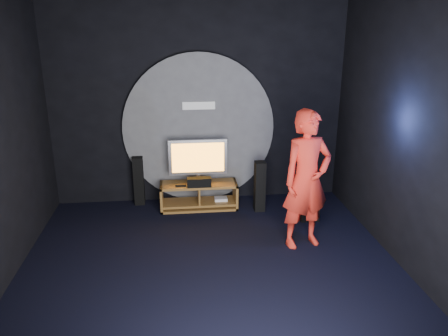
% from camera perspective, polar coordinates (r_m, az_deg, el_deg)
% --- Properties ---
extents(floor, '(5.00, 5.00, 0.00)m').
position_cam_1_polar(floor, '(5.81, -1.65, -13.34)').
color(floor, black).
rests_on(floor, ground).
extents(back_wall, '(5.00, 0.04, 3.50)m').
position_cam_1_polar(back_wall, '(7.53, -3.37, 8.51)').
color(back_wall, black).
rests_on(back_wall, ground).
extents(front_wall, '(5.00, 0.04, 3.50)m').
position_cam_1_polar(front_wall, '(2.78, 2.36, -9.93)').
color(front_wall, black).
rests_on(front_wall, ground).
extents(right_wall, '(0.04, 5.00, 3.50)m').
position_cam_1_polar(right_wall, '(5.84, 23.48, 3.99)').
color(right_wall, black).
rests_on(right_wall, ground).
extents(wall_disc_panel, '(2.60, 0.11, 2.60)m').
position_cam_1_polar(wall_disc_panel, '(7.57, -3.28, 5.10)').
color(wall_disc_panel, '#515156').
rests_on(wall_disc_panel, ground).
extents(media_console, '(1.31, 0.45, 0.45)m').
position_cam_1_polar(media_console, '(7.54, -3.24, -3.82)').
color(media_console, olive).
rests_on(media_console, ground).
extents(tv, '(0.99, 0.22, 0.75)m').
position_cam_1_polar(tv, '(7.37, -3.42, 1.16)').
color(tv, '#A7A7AE').
rests_on(tv, media_console).
extents(center_speaker, '(0.40, 0.15, 0.15)m').
position_cam_1_polar(center_speaker, '(7.28, -3.28, -1.86)').
color(center_speaker, black).
rests_on(center_speaker, media_console).
extents(remote, '(0.18, 0.05, 0.02)m').
position_cam_1_polar(remote, '(7.32, -5.67, -2.34)').
color(remote, black).
rests_on(remote, media_console).
extents(tower_speaker_left, '(0.17, 0.19, 0.87)m').
position_cam_1_polar(tower_speaker_left, '(7.76, -11.07, -1.61)').
color(tower_speaker_left, black).
rests_on(tower_speaker_left, ground).
extents(tower_speaker_right, '(0.17, 0.19, 0.87)m').
position_cam_1_polar(tower_speaker_right, '(7.37, 4.68, -2.41)').
color(tower_speaker_right, black).
rests_on(tower_speaker_right, ground).
extents(subwoofer, '(0.29, 0.29, 0.31)m').
position_cam_1_polar(subwoofer, '(7.27, 10.99, -5.37)').
color(subwoofer, black).
rests_on(subwoofer, ground).
extents(player, '(0.82, 0.64, 1.97)m').
position_cam_1_polar(player, '(6.15, 10.75, -1.54)').
color(player, red).
rests_on(player, ground).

